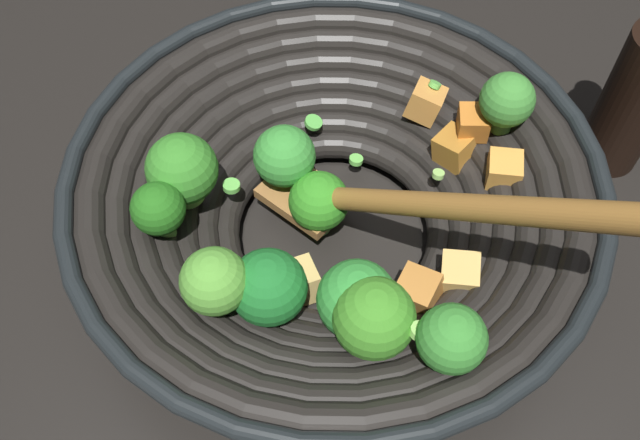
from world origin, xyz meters
TOP-DOWN VIEW (x-y plane):
  - ground_plane at (0.00, 0.00)m, footprint 4.00×4.00m
  - wok at (-0.00, -0.00)m, footprint 0.45×0.42m
  - soy_sauce_bottle at (0.17, -0.22)m, footprint 0.06×0.06m

SIDE VIEW (x-z plane):
  - ground_plane at x=0.00m, z-range 0.00..0.00m
  - wok at x=0.00m, z-range -0.06..0.19m
  - soy_sauce_bottle at x=0.17m, z-range -0.02..0.18m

